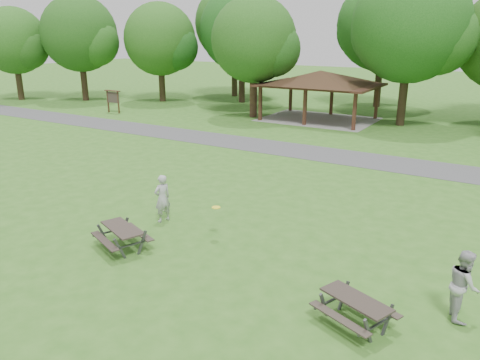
# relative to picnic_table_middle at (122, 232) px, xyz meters

# --- Properties ---
(ground) EXTENTS (160.00, 160.00, 0.00)m
(ground) POSITION_rel_picnic_table_middle_xyz_m (0.57, 0.56, -0.55)
(ground) COLOR #32671D
(ground) RESTS_ON ground
(asphalt_path) EXTENTS (120.00, 3.20, 0.02)m
(asphalt_path) POSITION_rel_picnic_table_middle_xyz_m (0.57, 14.56, -0.54)
(asphalt_path) COLOR #444447
(asphalt_path) RESTS_ON ground
(pavilion) EXTENTS (8.60, 7.01, 3.76)m
(pavilion) POSITION_rel_picnic_table_middle_xyz_m (-3.43, 24.56, 2.51)
(pavilion) COLOR #321E12
(pavilion) RESTS_ON ground
(notice_board) EXTENTS (1.60, 0.30, 1.88)m
(notice_board) POSITION_rel_picnic_table_middle_xyz_m (-19.43, 18.56, 0.76)
(notice_board) COLOR #331C12
(notice_board) RESTS_ON ground
(tree_row_a) EXTENTS (7.56, 7.20, 9.97)m
(tree_row_a) POSITION_rel_picnic_table_middle_xyz_m (-27.34, 22.59, 5.60)
(tree_row_a) COLOR black
(tree_row_a) RESTS_ON ground
(tree_row_b) EXTENTS (7.14, 6.80, 9.28)m
(tree_row_b) POSITION_rel_picnic_table_middle_xyz_m (-20.35, 26.09, 5.11)
(tree_row_b) COLOR black
(tree_row_b) RESTS_ON ground
(tree_row_c) EXTENTS (8.19, 7.80, 10.67)m
(tree_row_c) POSITION_rel_picnic_table_middle_xyz_m (-13.33, 29.59, 5.98)
(tree_row_c) COLOR black
(tree_row_c) RESTS_ON ground
(tree_row_d) EXTENTS (6.93, 6.60, 9.27)m
(tree_row_d) POSITION_rel_picnic_table_middle_xyz_m (-8.35, 23.09, 5.22)
(tree_row_d) COLOR #322016
(tree_row_d) RESTS_ON ground
(tree_row_e) EXTENTS (8.40, 8.00, 11.02)m
(tree_row_e) POSITION_rel_picnic_table_middle_xyz_m (2.67, 25.59, 6.23)
(tree_row_e) COLOR black
(tree_row_e) RESTS_ON ground
(tree_deep_a) EXTENTS (8.40, 8.00, 11.38)m
(tree_deep_a) POSITION_rel_picnic_table_middle_xyz_m (-16.33, 33.09, 6.58)
(tree_deep_a) COLOR black
(tree_deep_a) RESTS_ON ground
(tree_deep_b) EXTENTS (8.40, 8.00, 11.13)m
(tree_deep_b) POSITION_rel_picnic_table_middle_xyz_m (-1.33, 33.59, 6.33)
(tree_deep_b) COLOR black
(tree_deep_b) RESTS_ON ground
(tree_flank_left) EXTENTS (6.72, 6.40, 8.93)m
(tree_flank_left) POSITION_rel_picnic_table_middle_xyz_m (-33.35, 19.59, 4.97)
(tree_flank_left) COLOR #2E2114
(tree_flank_left) RESTS_ON ground
(picnic_table_middle) EXTENTS (2.12, 1.93, 0.75)m
(picnic_table_middle) POSITION_rel_picnic_table_middle_xyz_m (0.00, 0.00, 0.00)
(picnic_table_middle) COLOR #2D2520
(picnic_table_middle) RESTS_ON ground
(picnic_table_far) EXTENTS (2.05, 1.86, 0.73)m
(picnic_table_far) POSITION_rel_picnic_table_middle_xyz_m (7.56, -0.14, -0.02)
(picnic_table_far) COLOR #2B241F
(picnic_table_far) RESTS_ON ground
(frisbee_in_flight) EXTENTS (0.33, 0.33, 0.02)m
(frisbee_in_flight) POSITION_rel_picnic_table_middle_xyz_m (2.11, 2.18, 0.55)
(frisbee_in_flight) COLOR yellow
(frisbee_in_flight) RESTS_ON ground
(frisbee_thrower) EXTENTS (0.59, 0.73, 1.75)m
(frisbee_thrower) POSITION_rel_picnic_table_middle_xyz_m (-0.37, 2.41, 0.32)
(frisbee_thrower) COLOR #A8A8AB
(frisbee_thrower) RESTS_ON ground
(frisbee_catcher) EXTENTS (0.90, 1.01, 1.75)m
(frisbee_catcher) POSITION_rel_picnic_table_middle_xyz_m (9.61, 1.48, 0.32)
(frisbee_catcher) COLOR #A8A8AA
(frisbee_catcher) RESTS_ON ground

